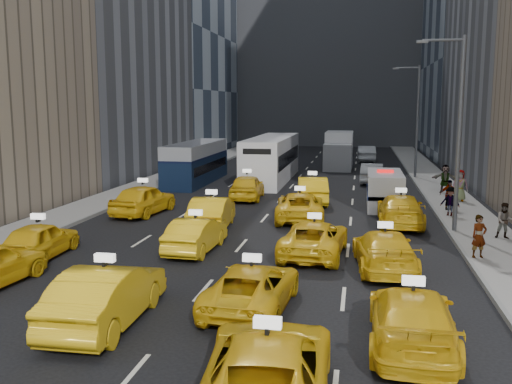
% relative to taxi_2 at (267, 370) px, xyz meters
% --- Properties ---
extents(ground, '(160.00, 160.00, 0.00)m').
position_rel_taxi_2_xyz_m(ground, '(-3.19, 4.70, -0.77)').
color(ground, black).
rests_on(ground, ground).
extents(sidewalk_west, '(3.00, 90.00, 0.15)m').
position_rel_taxi_2_xyz_m(sidewalk_west, '(-13.69, 29.70, -0.69)').
color(sidewalk_west, gray).
rests_on(sidewalk_west, ground).
extents(sidewalk_east, '(3.00, 90.00, 0.15)m').
position_rel_taxi_2_xyz_m(sidewalk_east, '(7.31, 29.70, -0.69)').
color(sidewalk_east, gray).
rests_on(sidewalk_east, ground).
extents(curb_west, '(0.15, 90.00, 0.18)m').
position_rel_taxi_2_xyz_m(curb_west, '(-12.24, 29.70, -0.68)').
color(curb_west, slate).
rests_on(curb_west, ground).
extents(curb_east, '(0.15, 90.00, 0.18)m').
position_rel_taxi_2_xyz_m(curb_east, '(5.86, 29.70, -0.68)').
color(curb_east, slate).
rests_on(curb_east, ground).
extents(building_backdrop, '(30.00, 12.00, 40.00)m').
position_rel_taxi_2_xyz_m(building_backdrop, '(-3.19, 76.70, 19.23)').
color(building_backdrop, slate).
rests_on(building_backdrop, ground).
extents(streetlight_near, '(2.15, 0.22, 9.00)m').
position_rel_taxi_2_xyz_m(streetlight_near, '(5.99, 16.70, 4.15)').
color(streetlight_near, '#595B60').
rests_on(streetlight_near, ground).
extents(streetlight_far, '(2.15, 0.22, 9.00)m').
position_rel_taxi_2_xyz_m(streetlight_far, '(5.99, 36.70, 4.15)').
color(streetlight_far, '#595B60').
rests_on(streetlight_far, ground).
extents(taxi_2, '(2.93, 5.68, 1.53)m').
position_rel_taxi_2_xyz_m(taxi_2, '(0.00, 0.00, 0.00)').
color(taxi_2, yellow).
rests_on(taxi_2, ground).
extents(taxi_5, '(1.85, 5.07, 1.66)m').
position_rel_taxi_2_xyz_m(taxi_5, '(-5.01, 3.43, 0.06)').
color(taxi_5, yellow).
rests_on(taxi_5, ground).
extents(taxi_6, '(2.47, 4.91, 1.33)m').
position_rel_taxi_2_xyz_m(taxi_6, '(-1.32, 5.31, -0.10)').
color(taxi_6, yellow).
rests_on(taxi_6, ground).
extents(taxi_7, '(2.20, 5.15, 1.48)m').
position_rel_taxi_2_xyz_m(taxi_7, '(3.06, 3.43, -0.02)').
color(taxi_7, yellow).
rests_on(taxi_7, ground).
extents(taxi_8, '(1.87, 4.28, 1.44)m').
position_rel_taxi_2_xyz_m(taxi_8, '(-10.58, 9.36, -0.05)').
color(taxi_8, yellow).
rests_on(taxi_8, ground).
extents(taxi_9, '(1.68, 4.32, 1.40)m').
position_rel_taxi_2_xyz_m(taxi_9, '(-4.82, 11.43, -0.06)').
color(taxi_9, yellow).
rests_on(taxi_9, ground).
extents(taxi_10, '(2.62, 5.16, 1.40)m').
position_rel_taxi_2_xyz_m(taxi_10, '(-0.01, 11.63, -0.07)').
color(taxi_10, yellow).
rests_on(taxi_10, ground).
extents(taxi_11, '(2.48, 5.15, 1.45)m').
position_rel_taxi_2_xyz_m(taxi_11, '(2.66, 10.14, -0.04)').
color(taxi_11, yellow).
rests_on(taxi_11, ground).
extents(taxi_12, '(2.51, 5.08, 1.67)m').
position_rel_taxi_2_xyz_m(taxi_12, '(-9.88, 18.55, 0.07)').
color(taxi_12, yellow).
rests_on(taxi_12, ground).
extents(taxi_13, '(2.10, 4.93, 1.58)m').
position_rel_taxi_2_xyz_m(taxi_13, '(-5.28, 15.70, 0.03)').
color(taxi_13, yellow).
rests_on(taxi_13, ground).
extents(taxi_14, '(2.87, 5.41, 1.45)m').
position_rel_taxi_2_xyz_m(taxi_14, '(-1.31, 18.56, -0.04)').
color(taxi_14, yellow).
rests_on(taxi_14, ground).
extents(taxi_15, '(2.22, 5.36, 1.55)m').
position_rel_taxi_2_xyz_m(taxi_15, '(3.73, 18.12, 0.01)').
color(taxi_15, yellow).
rests_on(taxi_15, ground).
extents(taxi_16, '(2.18, 4.80, 1.60)m').
position_rel_taxi_2_xyz_m(taxi_16, '(-5.29, 24.45, 0.03)').
color(taxi_16, yellow).
rests_on(taxi_16, ground).
extents(taxi_17, '(2.33, 5.12, 1.63)m').
position_rel_taxi_2_xyz_m(taxi_17, '(-1.11, 23.78, 0.05)').
color(taxi_17, yellow).
rests_on(taxi_17, ground).
extents(nypd_van, '(2.40, 5.28, 2.21)m').
position_rel_taxi_2_xyz_m(nypd_van, '(3.16, 23.13, 0.23)').
color(nypd_van, silver).
rests_on(nypd_van, ground).
extents(double_decker, '(3.04, 10.57, 3.04)m').
position_rel_taxi_2_xyz_m(double_decker, '(-10.65, 31.46, 0.74)').
color(double_decker, black).
rests_on(double_decker, ground).
extents(city_bus, '(3.61, 13.41, 3.42)m').
position_rel_taxi_2_xyz_m(city_bus, '(-5.14, 33.72, 0.93)').
color(city_bus, silver).
rests_on(city_bus, ground).
extents(box_truck, '(2.72, 7.43, 3.36)m').
position_rel_taxi_2_xyz_m(box_truck, '(-0.29, 43.63, 0.89)').
color(box_truck, silver).
rests_on(box_truck, ground).
extents(misc_car_0, '(1.87, 4.70, 1.52)m').
position_rel_taxi_2_xyz_m(misc_car_0, '(2.64, 33.53, -0.01)').
color(misc_car_0, '#93969A').
rests_on(misc_car_0, ground).
extents(misc_car_1, '(2.87, 5.86, 1.60)m').
position_rel_taxi_2_xyz_m(misc_car_1, '(-8.66, 46.56, 0.04)').
color(misc_car_1, black).
rests_on(misc_car_1, ground).
extents(misc_car_2, '(2.48, 5.49, 1.56)m').
position_rel_taxi_2_xyz_m(misc_car_2, '(-0.65, 52.46, 0.02)').
color(misc_car_2, gray).
rests_on(misc_car_2, ground).
extents(misc_car_3, '(2.16, 4.77, 1.59)m').
position_rel_taxi_2_xyz_m(misc_car_3, '(-5.99, 46.77, 0.03)').
color(misc_car_3, black).
rests_on(misc_car_3, ground).
extents(misc_car_4, '(1.95, 5.10, 1.66)m').
position_rel_taxi_2_xyz_m(misc_car_4, '(2.32, 50.05, 0.07)').
color(misc_car_4, '#ABAFB3').
rests_on(misc_car_4, ground).
extents(pedestrian_0, '(0.71, 0.58, 1.66)m').
position_rel_taxi_2_xyz_m(pedestrian_0, '(6.25, 11.93, 0.22)').
color(pedestrian_0, gray).
rests_on(pedestrian_0, sidewalk_east).
extents(pedestrian_1, '(0.81, 0.50, 1.58)m').
position_rel_taxi_2_xyz_m(pedestrian_1, '(7.99, 15.43, 0.17)').
color(pedestrian_1, gray).
rests_on(pedestrian_1, sidewalk_east).
extents(pedestrian_2, '(1.07, 0.72, 1.53)m').
position_rel_taxi_2_xyz_m(pedestrian_2, '(6.43, 20.42, 0.15)').
color(pedestrian_2, gray).
rests_on(pedestrian_2, sidewalk_east).
extents(pedestrian_3, '(0.99, 0.47, 1.67)m').
position_rel_taxi_2_xyz_m(pedestrian_3, '(6.62, 22.19, 0.22)').
color(pedestrian_3, gray).
rests_on(pedestrian_3, sidewalk_east).
extents(pedestrian_4, '(1.00, 0.64, 1.91)m').
position_rel_taxi_2_xyz_m(pedestrian_4, '(7.70, 25.29, 0.34)').
color(pedestrian_4, gray).
rests_on(pedestrian_4, sidewalk_east).
extents(pedestrian_5, '(1.76, 0.60, 1.87)m').
position_rel_taxi_2_xyz_m(pedestrian_5, '(7.28, 28.55, 0.32)').
color(pedestrian_5, gray).
rests_on(pedestrian_5, sidewalk_east).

